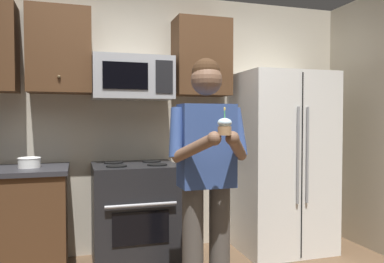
% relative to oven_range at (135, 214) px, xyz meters
% --- Properties ---
extents(wall_back, '(4.40, 0.10, 2.60)m').
position_rel_oven_range_xyz_m(wall_back, '(0.15, 0.39, 0.84)').
color(wall_back, '#B7AD99').
rests_on(wall_back, ground).
extents(oven_range, '(0.76, 0.70, 0.93)m').
position_rel_oven_range_xyz_m(oven_range, '(0.00, 0.00, 0.00)').
color(oven_range, black).
rests_on(oven_range, ground).
extents(microwave, '(0.74, 0.41, 0.40)m').
position_rel_oven_range_xyz_m(microwave, '(0.00, 0.12, 1.26)').
color(microwave, '#9EA0A5').
extents(refrigerator, '(0.90, 0.75, 1.80)m').
position_rel_oven_range_xyz_m(refrigerator, '(1.50, -0.04, 0.44)').
color(refrigerator, white).
rests_on(refrigerator, ground).
extents(cabinet_row_upper, '(2.78, 0.36, 0.76)m').
position_rel_oven_range_xyz_m(cabinet_row_upper, '(-0.57, 0.17, 1.49)').
color(cabinet_row_upper, '#4C301C').
extents(bowl_large_white, '(0.19, 0.19, 0.09)m').
position_rel_oven_range_xyz_m(bowl_large_white, '(-0.90, 0.02, 0.50)').
color(bowl_large_white, white).
rests_on(bowl_large_white, counter_left).
extents(person, '(0.60, 0.48, 1.76)m').
position_rel_oven_range_xyz_m(person, '(0.36, -0.98, 0.53)').
color(person, '#4C4742').
rests_on(person, ground).
extents(cupcake, '(0.09, 0.09, 0.17)m').
position_rel_oven_range_xyz_m(cupcake, '(0.36, -1.30, 0.83)').
color(cupcake, '#A87F56').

